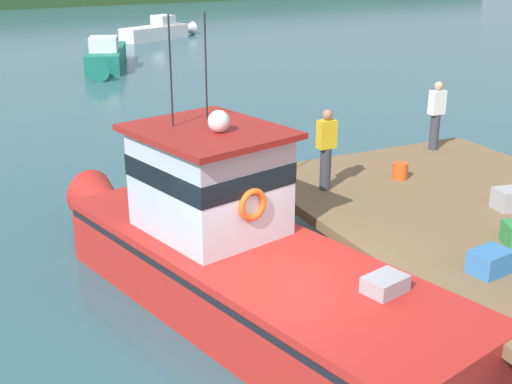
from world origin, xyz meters
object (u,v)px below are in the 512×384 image
Objects in this scene: main_fishing_boat at (234,252)px; deckhand_further_back at (436,114)px; crate_single_by_cleat at (490,262)px; mooring_buoy_inshore at (147,165)px; crate_stack_near_edge at (511,199)px; moored_boat_far_right at (106,58)px; moored_boat_off_the_point at (159,31)px; deckhand_by_the_boat at (326,148)px; bait_bucket at (400,171)px.

deckhand_further_back is (6.47, 2.70, 1.05)m from main_fishing_boat.
crate_single_by_cleat is 0.37× the size of deckhand_further_back.
mooring_buoy_inshore is (-5.59, 4.91, -1.88)m from deckhand_further_back.
crate_stack_near_edge is at bearing -108.77° from deckhand_further_back.
moored_boat_off_the_point is at bearing 57.56° from moored_boat_far_right.
moored_boat_off_the_point is 16.02× the size of mooring_buoy_inshore.
deckhand_by_the_boat and deckhand_further_back have the same top height.
deckhand_further_back reaches higher than moored_boat_off_the_point.
moored_boat_far_right is 18.02× the size of mooring_buoy_inshore.
deckhand_by_the_boat is at bearing -93.08° from moored_boat_far_right.
mooring_buoy_inshore is (-3.56, 6.28, -1.19)m from bait_bucket.
crate_stack_near_edge is 24.48m from moored_boat_far_right.
moored_boat_far_right reaches higher than crate_single_by_cleat.
crate_single_by_cleat is 26.25m from moored_boat_far_right.
moored_boat_off_the_point is at bearing 82.51° from crate_stack_near_edge.
crate_single_by_cleat is (2.98, -2.73, 0.37)m from main_fishing_boat.
moored_boat_far_right is at bearing 79.32° from mooring_buoy_inshore.
bait_bucket is 2.55m from deckhand_further_back.
moored_boat_far_right is (-1.36, 24.43, -0.84)m from crate_stack_near_edge.
crate_stack_near_edge is at bearing -97.49° from moored_boat_off_the_point.
deckhand_further_back is 0.29× the size of moored_boat_off_the_point.
deckhand_further_back is at bearing -96.05° from moored_boat_off_the_point.
moored_boat_off_the_point is (3.17, 29.85, -1.57)m from deckhand_further_back.
crate_single_by_cleat reaches higher than moored_boat_off_the_point.
mooring_buoy_inshore is at bearing -100.68° from moored_boat_far_right.
moored_boat_far_right is (-2.60, 20.78, -1.51)m from deckhand_further_back.
main_fishing_boat is at bearing -151.17° from deckhand_by_the_boat.
moored_boat_off_the_point is at bearing 80.55° from bait_bucket.
moored_boat_far_right is at bearing -122.44° from moored_boat_off_the_point.
deckhand_further_back is (3.48, 5.43, 0.68)m from crate_single_by_cleat.
deckhand_by_the_boat is at bearing 28.83° from main_fishing_boat.
crate_stack_near_edge is 3.57m from deckhand_by_the_boat.
crate_stack_near_edge is 0.37× the size of deckhand_further_back.
crate_single_by_cleat is 6.49m from deckhand_further_back.
deckhand_further_back is at bearing 22.69° from main_fishing_boat.
crate_single_by_cleat is 0.11× the size of moored_boat_off_the_point.
bait_bucket is (4.43, 1.33, 0.36)m from main_fishing_boat.
crate_stack_near_edge reaches higher than crate_single_by_cleat.
deckhand_by_the_boat is (-0.30, 4.21, 0.68)m from crate_single_by_cleat.
bait_bucket is at bearing -60.46° from mooring_buoy_inshore.
main_fishing_boat reaches higher than bait_bucket.
deckhand_by_the_boat is 0.29× the size of moored_boat_off_the_point.
crate_single_by_cleat is at bearing -85.96° from deckhand_by_the_boat.
crate_stack_near_edge is (5.23, -0.94, 0.39)m from main_fishing_boat.
deckhand_by_the_boat is at bearing 94.04° from crate_single_by_cleat.
deckhand_further_back reaches higher than bait_bucket.
main_fishing_boat is 23.81m from moored_boat_far_right.
bait_bucket is at bearing -99.45° from moored_boat_off_the_point.
deckhand_further_back is at bearing -82.88° from moored_boat_far_right.
main_fishing_boat is at bearing 169.79° from crate_stack_near_edge.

